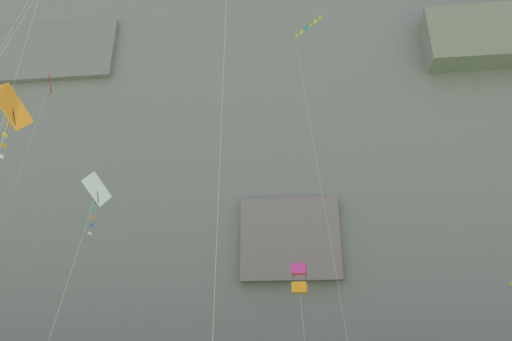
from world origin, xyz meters
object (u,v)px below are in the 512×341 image
(kite_banner_mid_center, at_px, (311,60))
(kite_diamond_far_left, at_px, (48,92))
(kite_diamond_far_right, at_px, (96,194))
(kite_box_upper_right, at_px, (299,279))
(kite_diamond_low_right, at_px, (11,112))

(kite_banner_mid_center, distance_m, kite_diamond_far_left, 25.90)
(kite_banner_mid_center, relative_size, kite_diamond_far_right, 2.30)
(kite_box_upper_right, height_order, kite_diamond_low_right, kite_diamond_low_right)
(kite_diamond_far_left, bearing_deg, kite_box_upper_right, -24.89)
(kite_diamond_low_right, bearing_deg, kite_banner_mid_center, 55.50)
(kite_box_upper_right, relative_size, kite_diamond_low_right, 0.64)
(kite_box_upper_right, relative_size, kite_diamond_far_left, 0.27)
(kite_banner_mid_center, xyz_separation_m, kite_diamond_far_left, (-25.08, 5.98, 2.52))
(kite_box_upper_right, relative_size, kite_banner_mid_center, 0.28)
(kite_banner_mid_center, xyz_separation_m, kite_diamond_far_right, (-11.84, -8.09, -13.45))
(kite_banner_mid_center, bearing_deg, kite_diamond_far_left, 166.60)
(kite_box_upper_right, distance_m, kite_diamond_far_left, 32.79)
(kite_banner_mid_center, height_order, kite_diamond_far_left, kite_diamond_far_left)
(kite_diamond_far_left, height_order, kite_diamond_far_right, kite_diamond_far_left)
(kite_diamond_far_left, distance_m, kite_diamond_low_right, 30.74)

